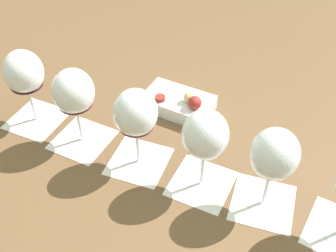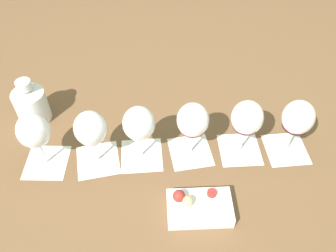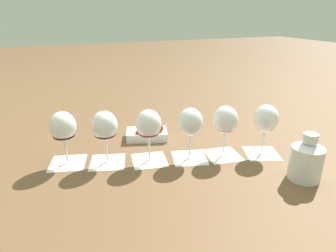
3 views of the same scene
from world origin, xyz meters
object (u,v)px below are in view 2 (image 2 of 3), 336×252
wine_glass_0 (34,133)px  wine_glass_2 (139,126)px  wine_glass_4 (247,120)px  snack_dish (198,207)px  ceramic_vase (31,103)px  wine_glass_5 (298,119)px  wine_glass_1 (91,130)px  wine_glass_3 (193,122)px

wine_glass_0 → wine_glass_2: size_ratio=1.00×
wine_glass_0 → wine_glass_4: same height
snack_dish → wine_glass_4: bearing=36.3°
ceramic_vase → wine_glass_4: bearing=-31.5°
wine_glass_5 → snack_dish: wine_glass_5 is taller
wine_glass_1 → ceramic_vase: size_ratio=1.22×
wine_glass_3 → wine_glass_5: same height
wine_glass_4 → ceramic_vase: bearing=148.5°
wine_glass_2 → wine_glass_3: bearing=-14.7°
wine_glass_1 → wine_glass_2: (0.12, -0.03, 0.00)m
wine_glass_3 → ceramic_vase: wine_glass_3 is taller
wine_glass_5 → snack_dish: size_ratio=1.00×
wine_glass_3 → wine_glass_4: same height
ceramic_vase → wine_glass_0: bearing=-87.4°
wine_glass_3 → ceramic_vase: 0.51m
wine_glass_4 → wine_glass_1: bearing=165.5°
wine_glass_3 → snack_dish: bearing=-106.7°
wine_glass_0 → ceramic_vase: 0.20m
wine_glass_3 → wine_glass_5: 0.28m
wine_glass_1 → wine_glass_0: bearing=163.4°
wine_glass_0 → wine_glass_2: bearing=-14.5°
wine_glass_1 → wine_glass_4: 0.41m
wine_glass_0 → ceramic_vase: (-0.01, 0.19, -0.06)m
wine_glass_2 → wine_glass_4: size_ratio=1.00×
ceramic_vase → snack_dish: size_ratio=0.82×
wine_glass_0 → wine_glass_1: (0.14, -0.04, 0.00)m
wine_glass_1 → wine_glass_3: (0.26, -0.06, 0.00)m
wine_glass_4 → wine_glass_0: bearing=164.9°
wine_glass_1 → wine_glass_5: size_ratio=1.00×
wine_glass_2 → wine_glass_3: (0.14, -0.04, 0.00)m
wine_glass_3 → wine_glass_5: size_ratio=1.00×
wine_glass_3 → wine_glass_4: bearing=-16.5°
wine_glass_3 → ceramic_vase: (-0.41, 0.29, -0.06)m
wine_glass_1 → ceramic_vase: 0.28m
wine_glass_3 → wine_glass_4: size_ratio=1.00×
wine_glass_1 → wine_glass_4: size_ratio=1.00×
wine_glass_5 → snack_dish: (-0.32, -0.10, -0.11)m
wine_glass_0 → ceramic_vase: wine_glass_0 is taller
wine_glass_0 → wine_glass_5: same height
wine_glass_4 → wine_glass_2: bearing=164.4°
wine_glass_5 → wine_glass_1: bearing=164.2°
wine_glass_2 → ceramic_vase: (-0.27, 0.26, -0.06)m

